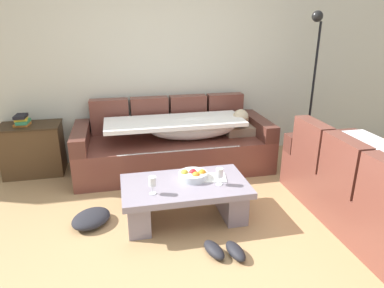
{
  "coord_description": "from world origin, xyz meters",
  "views": [
    {
      "loc": [
        -0.61,
        -2.5,
        1.87
      ],
      "look_at": [
        0.16,
        1.0,
        0.55
      ],
      "focal_mm": 32.37,
      "sensor_mm": 36.0,
      "label": 1
    }
  ],
  "objects_px": {
    "crumpled_garment": "(91,218)",
    "book_stack_on_cabinet": "(22,120)",
    "couch_near_window": "(374,192)",
    "floor_lamp": "(313,77)",
    "fruit_bowl": "(193,175)",
    "couch_along_wall": "(177,144)",
    "pair_of_shoes": "(225,251)",
    "open_magazine": "(212,178)",
    "side_cabinet": "(33,149)",
    "wine_glass_near_right": "(219,173)",
    "wine_glass_near_left": "(152,182)",
    "coffee_table": "(185,196)"
  },
  "relations": [
    {
      "from": "pair_of_shoes",
      "to": "wine_glass_near_right",
      "type": "bearing_deg",
      "value": 79.23
    },
    {
      "from": "couch_near_window",
      "to": "floor_lamp",
      "type": "bearing_deg",
      "value": -10.0
    },
    {
      "from": "fruit_bowl",
      "to": "crumpled_garment",
      "type": "xyz_separation_m",
      "value": [
        -1.0,
        0.01,
        -0.36
      ]
    },
    {
      "from": "wine_glass_near_right",
      "to": "crumpled_garment",
      "type": "height_order",
      "value": "wine_glass_near_right"
    },
    {
      "from": "couch_along_wall",
      "to": "book_stack_on_cabinet",
      "type": "relative_size",
      "value": 11.34
    },
    {
      "from": "crumpled_garment",
      "to": "fruit_bowl",
      "type": "bearing_deg",
      "value": -0.79
    },
    {
      "from": "pair_of_shoes",
      "to": "crumpled_garment",
      "type": "bearing_deg",
      "value": 147.07
    },
    {
      "from": "wine_glass_near_right",
      "to": "crumpled_garment",
      "type": "relative_size",
      "value": 0.42
    },
    {
      "from": "side_cabinet",
      "to": "book_stack_on_cabinet",
      "type": "relative_size",
      "value": 3.34
    },
    {
      "from": "fruit_bowl",
      "to": "floor_lamp",
      "type": "height_order",
      "value": "floor_lamp"
    },
    {
      "from": "fruit_bowl",
      "to": "open_magazine",
      "type": "bearing_deg",
      "value": -6.78
    },
    {
      "from": "wine_glass_near_right",
      "to": "crumpled_garment",
      "type": "xyz_separation_m",
      "value": [
        -1.21,
        0.18,
        -0.44
      ]
    },
    {
      "from": "side_cabinet",
      "to": "wine_glass_near_left",
      "type": "bearing_deg",
      "value": -50.1
    },
    {
      "from": "crumpled_garment",
      "to": "book_stack_on_cabinet",
      "type": "bearing_deg",
      "value": 121.06
    },
    {
      "from": "floor_lamp",
      "to": "crumpled_garment",
      "type": "distance_m",
      "value": 3.34
    },
    {
      "from": "side_cabinet",
      "to": "pair_of_shoes",
      "type": "distance_m",
      "value": 2.79
    },
    {
      "from": "coffee_table",
      "to": "wine_glass_near_left",
      "type": "relative_size",
      "value": 7.23
    },
    {
      "from": "couch_near_window",
      "to": "wine_glass_near_right",
      "type": "xyz_separation_m",
      "value": [
        -1.4,
        0.37,
        0.16
      ]
    },
    {
      "from": "couch_along_wall",
      "to": "couch_near_window",
      "type": "xyz_separation_m",
      "value": [
        1.57,
        -1.68,
        0.01
      ]
    },
    {
      "from": "book_stack_on_cabinet",
      "to": "pair_of_shoes",
      "type": "xyz_separation_m",
      "value": [
        1.92,
        -2.07,
        -0.66
      ]
    },
    {
      "from": "coffee_table",
      "to": "wine_glass_near_right",
      "type": "xyz_separation_m",
      "value": [
        0.31,
        -0.1,
        0.26
      ]
    },
    {
      "from": "fruit_bowl",
      "to": "pair_of_shoes",
      "type": "xyz_separation_m",
      "value": [
        0.11,
        -0.71,
        -0.38
      ]
    },
    {
      "from": "fruit_bowl",
      "to": "open_magazine",
      "type": "height_order",
      "value": "fruit_bowl"
    },
    {
      "from": "side_cabinet",
      "to": "floor_lamp",
      "type": "relative_size",
      "value": 0.37
    },
    {
      "from": "couch_along_wall",
      "to": "wine_glass_near_right",
      "type": "bearing_deg",
      "value": -82.47
    },
    {
      "from": "couch_near_window",
      "to": "book_stack_on_cabinet",
      "type": "bearing_deg",
      "value": 60.97
    },
    {
      "from": "couch_near_window",
      "to": "open_magazine",
      "type": "bearing_deg",
      "value": 70.29
    },
    {
      "from": "coffee_table",
      "to": "book_stack_on_cabinet",
      "type": "xyz_separation_m",
      "value": [
        -1.71,
        1.44,
        0.47
      ]
    },
    {
      "from": "pair_of_shoes",
      "to": "crumpled_garment",
      "type": "xyz_separation_m",
      "value": [
        -1.11,
        0.72,
        0.01
      ]
    },
    {
      "from": "floor_lamp",
      "to": "pair_of_shoes",
      "type": "bearing_deg",
      "value": -132.9
    },
    {
      "from": "couch_near_window",
      "to": "wine_glass_near_right",
      "type": "distance_m",
      "value": 1.45
    },
    {
      "from": "coffee_table",
      "to": "open_magazine",
      "type": "height_order",
      "value": "open_magazine"
    },
    {
      "from": "couch_along_wall",
      "to": "couch_near_window",
      "type": "height_order",
      "value": "same"
    },
    {
      "from": "wine_glass_near_left",
      "to": "couch_near_window",
      "type": "bearing_deg",
      "value": -8.97
    },
    {
      "from": "couch_along_wall",
      "to": "floor_lamp",
      "type": "relative_size",
      "value": 1.25
    },
    {
      "from": "couch_along_wall",
      "to": "coffee_table",
      "type": "distance_m",
      "value": 1.23
    },
    {
      "from": "couch_along_wall",
      "to": "crumpled_garment",
      "type": "relative_size",
      "value": 6.11
    },
    {
      "from": "wine_glass_near_left",
      "to": "pair_of_shoes",
      "type": "height_order",
      "value": "wine_glass_near_left"
    },
    {
      "from": "couch_along_wall",
      "to": "fruit_bowl",
      "type": "bearing_deg",
      "value": -92.05
    },
    {
      "from": "fruit_bowl",
      "to": "crumpled_garment",
      "type": "distance_m",
      "value": 1.06
    },
    {
      "from": "couch_along_wall",
      "to": "coffee_table",
      "type": "xyz_separation_m",
      "value": [
        -0.14,
        -1.22,
        -0.09
      ]
    },
    {
      "from": "open_magazine",
      "to": "side_cabinet",
      "type": "distance_m",
      "value": 2.37
    },
    {
      "from": "open_magazine",
      "to": "pair_of_shoes",
      "type": "bearing_deg",
      "value": -84.53
    },
    {
      "from": "coffee_table",
      "to": "wine_glass_near_right",
      "type": "relative_size",
      "value": 7.23
    },
    {
      "from": "fruit_bowl",
      "to": "floor_lamp",
      "type": "distance_m",
      "value": 2.4
    },
    {
      "from": "couch_near_window",
      "to": "wine_glass_near_left",
      "type": "relative_size",
      "value": 11.88
    },
    {
      "from": "open_magazine",
      "to": "pair_of_shoes",
      "type": "relative_size",
      "value": 0.81
    },
    {
      "from": "floor_lamp",
      "to": "crumpled_garment",
      "type": "height_order",
      "value": "floor_lamp"
    },
    {
      "from": "fruit_bowl",
      "to": "side_cabinet",
      "type": "relative_size",
      "value": 0.39
    },
    {
      "from": "couch_along_wall",
      "to": "wine_glass_near_left",
      "type": "bearing_deg",
      "value": -108.71
    }
  ]
}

